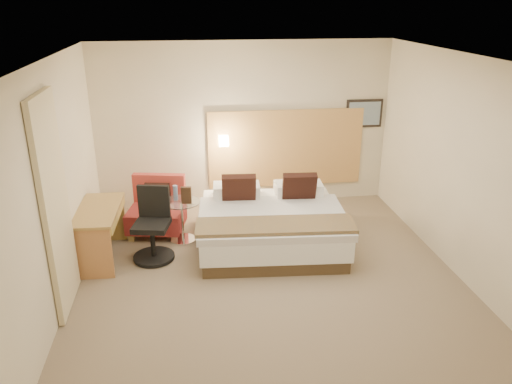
{
  "coord_description": "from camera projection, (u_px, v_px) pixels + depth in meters",
  "views": [
    {
      "loc": [
        -0.91,
        -5.42,
        3.31
      ],
      "look_at": [
        -0.09,
        0.47,
        0.98
      ],
      "focal_mm": 35.0,
      "sensor_mm": 36.0,
      "label": 1
    }
  ],
  "objects": [
    {
      "name": "floor",
      "position": [
        268.0,
        278.0,
        6.33
      ],
      "size": [
        4.8,
        5.0,
        0.02
      ],
      "primitive_type": "cube",
      "color": "#796851",
      "rests_on": "ground"
    },
    {
      "name": "ceiling",
      "position": [
        270.0,
        57.0,
        5.34
      ],
      "size": [
        4.8,
        5.0,
        0.02
      ],
      "primitive_type": "cube",
      "color": "white",
      "rests_on": "floor"
    },
    {
      "name": "wall_back",
      "position": [
        244.0,
        126.0,
        8.15
      ],
      "size": [
        4.8,
        0.02,
        2.7
      ],
      "primitive_type": "cube",
      "color": "beige",
      "rests_on": "floor"
    },
    {
      "name": "wall_front",
      "position": [
        326.0,
        295.0,
        3.52
      ],
      "size": [
        4.8,
        0.02,
        2.7
      ],
      "primitive_type": "cube",
      "color": "beige",
      "rests_on": "floor"
    },
    {
      "name": "wall_left",
      "position": [
        54.0,
        187.0,
        5.52
      ],
      "size": [
        0.02,
        5.0,
        2.7
      ],
      "primitive_type": "cube",
      "color": "beige",
      "rests_on": "floor"
    },
    {
      "name": "wall_right",
      "position": [
        462.0,
        168.0,
        6.14
      ],
      "size": [
        0.02,
        5.0,
        2.7
      ],
      "primitive_type": "cube",
      "color": "beige",
      "rests_on": "floor"
    },
    {
      "name": "headboard_panel",
      "position": [
        286.0,
        148.0,
        8.34
      ],
      "size": [
        2.6,
        0.04,
        1.3
      ],
      "primitive_type": "cube",
      "color": "tan",
      "rests_on": "wall_back"
    },
    {
      "name": "art_frame",
      "position": [
        364.0,
        113.0,
        8.32
      ],
      "size": [
        0.62,
        0.03,
        0.47
      ],
      "primitive_type": "cube",
      "color": "black",
      "rests_on": "wall_back"
    },
    {
      "name": "art_canvas",
      "position": [
        365.0,
        114.0,
        8.31
      ],
      "size": [
        0.54,
        0.01,
        0.39
      ],
      "primitive_type": "cube",
      "color": "gray",
      "rests_on": "wall_back"
    },
    {
      "name": "lamp_arm",
      "position": [
        223.0,
        140.0,
        8.09
      ],
      "size": [
        0.02,
        0.12,
        0.02
      ],
      "primitive_type": "cylinder",
      "rotation": [
        1.57,
        0.0,
        0.0
      ],
      "color": "white",
      "rests_on": "wall_back"
    },
    {
      "name": "lamp_shade",
      "position": [
        224.0,
        141.0,
        8.04
      ],
      "size": [
        0.15,
        0.15,
        0.15
      ],
      "primitive_type": "cube",
      "color": "#FFEDC6",
      "rests_on": "wall_back"
    },
    {
      "name": "curtain",
      "position": [
        55.0,
        206.0,
        5.34
      ],
      "size": [
        0.06,
        0.9,
        2.42
      ],
      "primitive_type": "cube",
      "color": "beige",
      "rests_on": "wall_left"
    },
    {
      "name": "bottle_a",
      "position": [
        175.0,
        193.0,
        7.08
      ],
      "size": [
        0.07,
        0.07,
        0.22
      ],
      "primitive_type": "cylinder",
      "rotation": [
        0.0,
        0.0,
        -0.13
      ],
      "color": "#7A8FBD",
      "rests_on": "side_table"
    },
    {
      "name": "menu_folder",
      "position": [
        186.0,
        195.0,
        6.97
      ],
      "size": [
        0.15,
        0.07,
        0.24
      ],
      "primitive_type": "cube",
      "rotation": [
        0.0,
        0.0,
        -0.13
      ],
      "color": "#372316",
      "rests_on": "side_table"
    },
    {
      "name": "bed",
      "position": [
        271.0,
        223.0,
        7.09
      ],
      "size": [
        2.12,
        2.08,
        0.98
      ],
      "color": "#483724",
      "rests_on": "floor"
    },
    {
      "name": "lounge_chair",
      "position": [
        157.0,
        211.0,
        7.46
      ],
      "size": [
        0.91,
        0.83,
        0.83
      ],
      "color": "tan",
      "rests_on": "floor"
    },
    {
      "name": "side_table",
      "position": [
        182.0,
        219.0,
        7.17
      ],
      "size": [
        0.61,
        0.61,
        0.61
      ],
      "color": "white",
      "rests_on": "floor"
    },
    {
      "name": "desk",
      "position": [
        101.0,
        220.0,
        6.59
      ],
      "size": [
        0.58,
        1.18,
        0.72
      ],
      "color": "#A37D40",
      "rests_on": "floor"
    },
    {
      "name": "desk_chair",
      "position": [
        153.0,
        230.0,
        6.66
      ],
      "size": [
        0.65,
        0.65,
        0.98
      ],
      "color": "black",
      "rests_on": "floor"
    }
  ]
}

